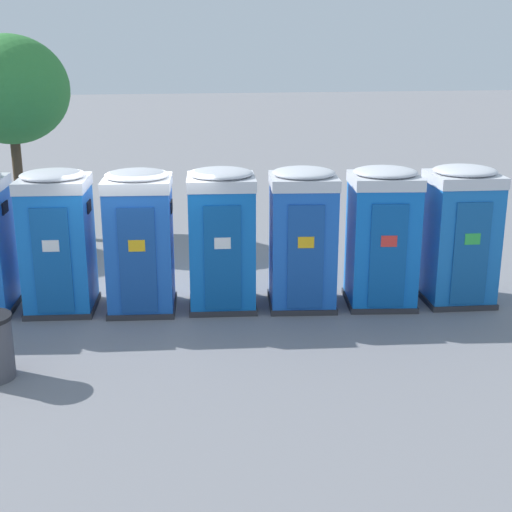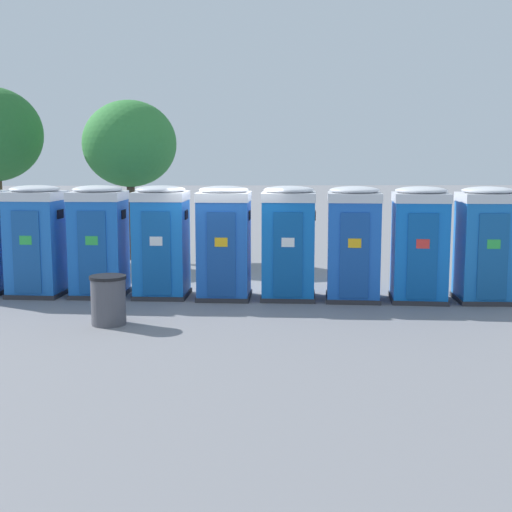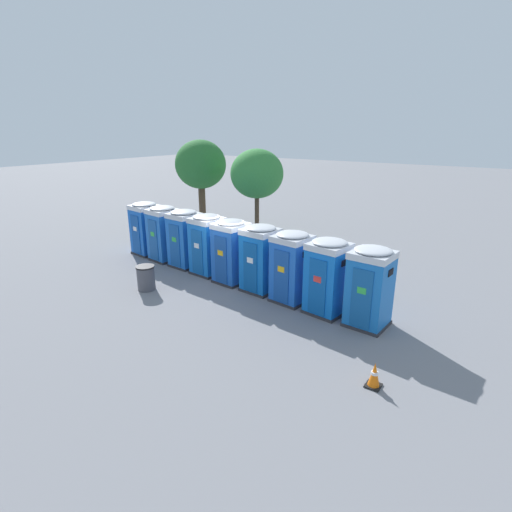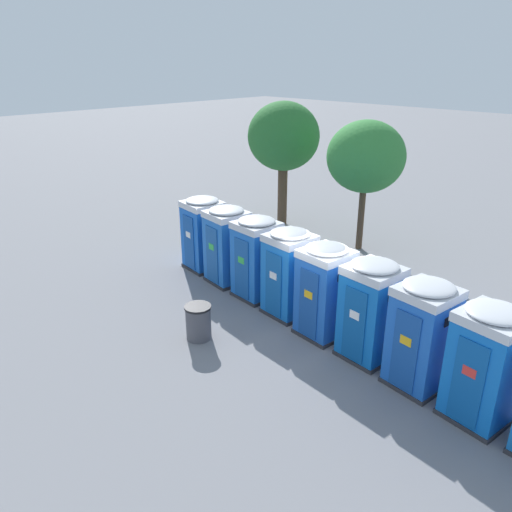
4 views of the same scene
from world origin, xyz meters
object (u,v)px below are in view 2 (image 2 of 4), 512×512
object	(u,v)px
portapotty_2	(99,240)
portapotty_5	(289,242)
trash_can	(108,300)
portapotty_4	(224,242)
portapotty_6	(354,243)
street_tree_0	(130,144)
portapotty_1	(37,240)
portapotty_8	(486,244)
portapotty_7	(420,244)
portapotty_3	(161,241)

from	to	relation	value
portapotty_2	portapotty_5	size ratio (longest dim) A/B	1.00
portapotty_5	trash_can	distance (m)	4.42
portapotty_4	trash_can	xyz separation A→B (m)	(-2.18, -2.48, -0.81)
portapotty_2	portapotty_6	distance (m)	5.78
street_tree_0	trash_can	xyz separation A→B (m)	(0.77, -8.58, -3.07)
portapotty_1	trash_can	distance (m)	3.73
portapotty_6	street_tree_0	size ratio (longest dim) A/B	0.52
portapotty_5	portapotty_6	distance (m)	1.45
portapotty_1	portapotty_8	bearing A→B (deg)	-5.61
portapotty_5	trash_can	xyz separation A→B (m)	(-3.62, -2.40, -0.81)
portapotty_2	portapotty_4	xyz separation A→B (m)	(2.87, -0.37, 0.00)
portapotty_4	portapotty_8	world-z (taller)	same
portapotty_8	portapotty_7	bearing A→B (deg)	176.23
portapotty_6	street_tree_0	xyz separation A→B (m)	(-5.83, 6.36, 2.26)
portapotty_6	portapotty_3	bearing A→B (deg)	173.56
portapotty_8	street_tree_0	size ratio (longest dim) A/B	0.52
trash_can	portapotty_7	bearing A→B (deg)	17.61
portapotty_2	portapotty_5	xyz separation A→B (m)	(4.31, -0.45, -0.00)
portapotty_3	portapotty_7	xyz separation A→B (m)	(5.74, -0.65, -0.00)
portapotty_2	street_tree_0	distance (m)	6.16
portapotty_2	portapotty_4	size ratio (longest dim) A/B	1.00
street_tree_0	portapotty_5	bearing A→B (deg)	-54.58
portapotty_8	trash_can	bearing A→B (deg)	-166.09
portapotty_1	portapotty_2	world-z (taller)	same
portapotty_8	portapotty_2	bearing A→B (deg)	174.12
portapotty_1	portapotty_5	world-z (taller)	same
portapotty_3	portapotty_8	size ratio (longest dim) A/B	1.00
portapotty_3	trash_can	xyz separation A→B (m)	(-0.75, -2.71, -0.81)
portapotty_1	portapotty_2	distance (m)	1.45
street_tree_0	portapotty_6	bearing A→B (deg)	-47.51
street_tree_0	trash_can	bearing A→B (deg)	-84.85
portapotty_7	street_tree_0	world-z (taller)	street_tree_0
portapotty_3	street_tree_0	size ratio (longest dim) A/B	0.52
trash_can	street_tree_0	bearing A→B (deg)	95.15
portapotty_6	trash_can	xyz separation A→B (m)	(-5.05, -2.22, -0.81)
portapotty_1	portapotty_2	size ratio (longest dim) A/B	1.00
portapotty_5	trash_can	bearing A→B (deg)	-146.44
portapotty_5	portapotty_8	xyz separation A→B (m)	(4.31, -0.44, -0.00)
portapotty_2	portapotty_4	world-z (taller)	same
portapotty_4	portapotty_7	world-z (taller)	same
portapotty_4	portapotty_6	bearing A→B (deg)	-5.15
portapotty_3	portapotty_5	size ratio (longest dim) A/B	1.00
street_tree_0	trash_can	distance (m)	9.14
portapotty_4	portapotty_6	size ratio (longest dim) A/B	1.00
portapotty_6	portapotty_4	bearing A→B (deg)	174.85
portapotty_2	portapotty_3	xyz separation A→B (m)	(1.44, -0.15, 0.00)
portapotty_3	portapotty_6	distance (m)	4.34
trash_can	portapotty_5	bearing A→B (deg)	33.56
portapotty_6	trash_can	distance (m)	5.58
portapotty_8	portapotty_4	bearing A→B (deg)	174.90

